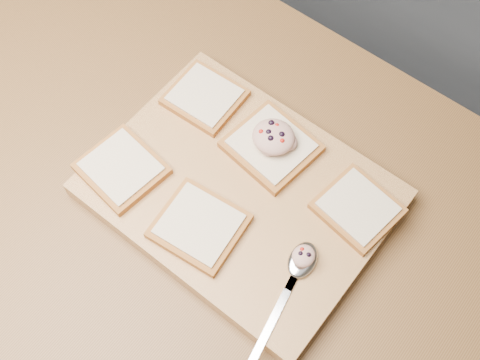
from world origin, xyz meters
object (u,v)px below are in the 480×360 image
Objects in this scene: spoon at (298,268)px; bread_far_center at (271,146)px; tuna_salad_dollop at (274,137)px; cutting_board at (240,193)px.

bread_far_center is at bearing 137.80° from spoon.
bread_far_center is 0.03m from tuna_salad_dollop.
tuna_salad_dollop is at bearing 137.06° from spoon.
spoon reaches higher than cutting_board.
spoon is (0.15, -0.05, 0.02)m from cutting_board.
bread_far_center reaches higher than cutting_board.
tuna_salad_dollop reaches higher than spoon.
cutting_board is at bearing -87.13° from bread_far_center.
bread_far_center is 0.21m from spoon.
cutting_board is 3.13× the size of bread_far_center.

